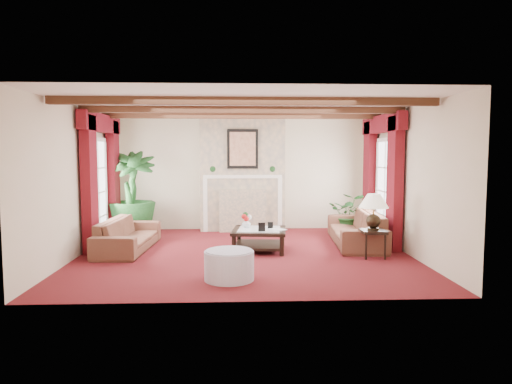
{
  "coord_description": "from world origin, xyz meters",
  "views": [
    {
      "loc": [
        -0.15,
        -8.33,
        1.87
      ],
      "look_at": [
        0.23,
        0.4,
        1.11
      ],
      "focal_mm": 32.0,
      "sensor_mm": 36.0,
      "label": 1
    }
  ],
  "objects_px": {
    "sofa_left": "(128,229)",
    "side_table": "(373,244)",
    "coffee_table": "(259,240)",
    "potted_palm": "(132,212)",
    "ottoman": "(229,266)",
    "sofa_right": "(356,223)"
  },
  "relations": [
    {
      "from": "sofa_left",
      "to": "ottoman",
      "type": "relative_size",
      "value": 2.85
    },
    {
      "from": "sofa_right",
      "to": "side_table",
      "type": "height_order",
      "value": "sofa_right"
    },
    {
      "from": "sofa_left",
      "to": "coffee_table",
      "type": "distance_m",
      "value": 2.52
    },
    {
      "from": "sofa_right",
      "to": "coffee_table",
      "type": "bearing_deg",
      "value": -70.76
    },
    {
      "from": "potted_palm",
      "to": "coffee_table",
      "type": "distance_m",
      "value": 3.24
    },
    {
      "from": "side_table",
      "to": "ottoman",
      "type": "distance_m",
      "value": 2.86
    },
    {
      "from": "coffee_table",
      "to": "side_table",
      "type": "bearing_deg",
      "value": -12.07
    },
    {
      "from": "potted_palm",
      "to": "coffee_table",
      "type": "height_order",
      "value": "potted_palm"
    },
    {
      "from": "sofa_left",
      "to": "coffee_table",
      "type": "relative_size",
      "value": 2.08
    },
    {
      "from": "sofa_left",
      "to": "potted_palm",
      "type": "height_order",
      "value": "potted_palm"
    },
    {
      "from": "coffee_table",
      "to": "ottoman",
      "type": "distance_m",
      "value": 2.06
    },
    {
      "from": "coffee_table",
      "to": "side_table",
      "type": "relative_size",
      "value": 2.01
    },
    {
      "from": "coffee_table",
      "to": "ottoman",
      "type": "relative_size",
      "value": 1.37
    },
    {
      "from": "sofa_right",
      "to": "side_table",
      "type": "xyz_separation_m",
      "value": [
        -0.0,
        -1.17,
        -0.19
      ]
    },
    {
      "from": "potted_palm",
      "to": "side_table",
      "type": "relative_size",
      "value": 4.08
    },
    {
      "from": "ottoman",
      "to": "potted_palm",
      "type": "bearing_deg",
      "value": 121.64
    },
    {
      "from": "coffee_table",
      "to": "side_table",
      "type": "height_order",
      "value": "side_table"
    },
    {
      "from": "potted_palm",
      "to": "ottoman",
      "type": "relative_size",
      "value": 2.77
    },
    {
      "from": "coffee_table",
      "to": "sofa_left",
      "type": "bearing_deg",
      "value": -177.13
    },
    {
      "from": "sofa_left",
      "to": "side_table",
      "type": "xyz_separation_m",
      "value": [
        4.5,
        -0.82,
        -0.15
      ]
    },
    {
      "from": "potted_palm",
      "to": "sofa_right",
      "type": "bearing_deg",
      "value": -13.32
    },
    {
      "from": "coffee_table",
      "to": "side_table",
      "type": "distance_m",
      "value": 2.1
    }
  ]
}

